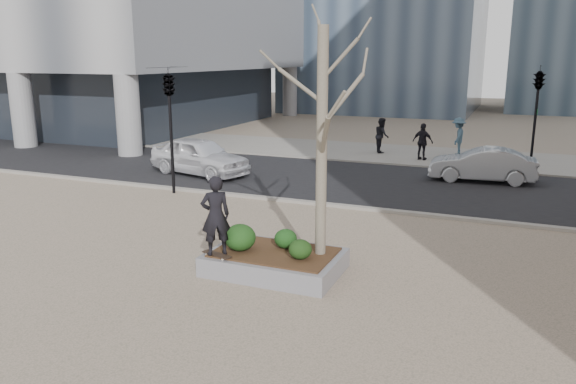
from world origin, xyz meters
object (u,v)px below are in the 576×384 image
at_px(skateboarder, 216,215).
at_px(skateboard, 217,255).
at_px(planter, 275,262).
at_px(police_car, 200,156).

bearing_deg(skateboarder, skateboard, 180.00).
relative_size(planter, skateboarder, 1.67).
xyz_separation_m(skateboard, police_car, (-6.21, 9.50, 0.31)).
bearing_deg(planter, police_car, 129.83).
relative_size(planter, skateboard, 3.85).
bearing_deg(skateboarder, planter, 173.11).
distance_m(skateboard, skateboarder, 0.94).
distance_m(planter, skateboarder, 1.79).
relative_size(planter, police_car, 0.66).
distance_m(planter, skateboard, 1.35).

